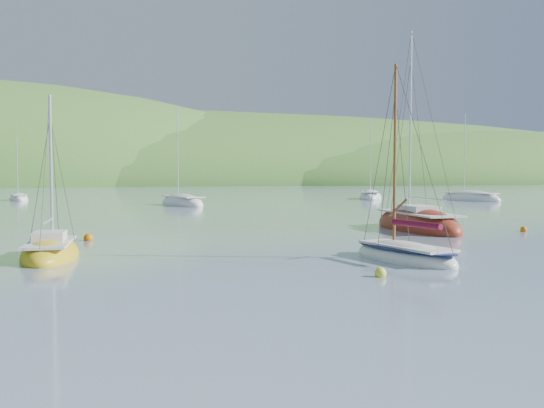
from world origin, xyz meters
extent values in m
plane|color=gray|center=(0.00, 0.00, 0.00)|extent=(700.00, 700.00, 0.00)
ellipsoid|color=#37762D|center=(0.00, 170.00, 0.00)|extent=(440.00, 110.00, 44.00)
ellipsoid|color=#37762D|center=(90.00, 160.00, 0.00)|extent=(240.00, 100.00, 34.00)
ellipsoid|color=silver|center=(3.44, 0.87, 0.10)|extent=(3.33, 5.81, 1.34)
cube|color=beige|center=(3.47, 0.77, 0.58)|extent=(2.53, 4.52, 0.10)
cylinder|color=brown|center=(3.28, 1.51, 4.20)|extent=(0.12, 0.12, 7.31)
ellipsoid|color=#0A1338|center=(3.44, 0.87, 0.48)|extent=(3.28, 5.75, 0.23)
cylinder|color=maroon|center=(3.61, 0.24, 1.49)|extent=(0.90, 2.61, 0.24)
ellipsoid|color=maroon|center=(9.84, 12.17, 0.17)|extent=(3.12, 8.90, 2.45)
cube|color=beige|center=(9.84, 11.99, 1.03)|extent=(2.33, 6.94, 0.10)
cylinder|color=silver|center=(9.83, 13.23, 6.54)|extent=(0.12, 0.12, 11.10)
cube|color=beige|center=(9.84, 11.99, 1.27)|extent=(1.68, 2.50, 0.42)
cylinder|color=silver|center=(9.85, 11.10, 1.94)|extent=(0.12, 4.26, 0.09)
ellipsoid|color=gold|center=(-10.34, 4.93, 0.11)|extent=(2.36, 5.60, 1.51)
cube|color=beige|center=(-10.35, 4.81, 0.65)|extent=(1.76, 4.37, 0.10)
cylinder|color=silver|center=(-10.32, 5.59, 3.66)|extent=(0.12, 0.12, 6.10)
cube|color=beige|center=(-10.35, 4.81, 0.89)|extent=(1.24, 1.59, 0.42)
cylinder|color=silver|center=(-10.36, 4.26, 1.56)|extent=(0.17, 2.66, 0.09)
ellipsoid|color=silver|center=(-1.52, 41.68, 0.15)|extent=(5.28, 8.31, 2.14)
cube|color=beige|center=(-1.47, 41.53, 0.91)|extent=(4.03, 6.45, 0.10)
cylinder|color=silver|center=(-1.84, 42.56, 5.57)|extent=(0.12, 0.12, 9.40)
ellipsoid|color=silver|center=(23.05, 50.36, 0.15)|extent=(5.49, 8.32, 2.13)
cube|color=beige|center=(22.99, 50.22, 0.90)|extent=(4.19, 6.45, 0.10)
cylinder|color=silver|center=(23.40, 51.24, 5.58)|extent=(0.12, 0.12, 9.43)
ellipsoid|color=silver|center=(-19.74, 57.30, 0.11)|extent=(3.45, 6.21, 1.61)
cube|color=beige|center=(-19.71, 57.19, 0.69)|extent=(2.62, 4.83, 0.10)
cylinder|color=silver|center=(-19.91, 57.99, 4.18)|extent=(0.12, 0.12, 7.06)
ellipsoid|color=silver|center=(32.90, 43.28, 0.15)|extent=(5.64, 8.40, 2.17)
cube|color=beige|center=(32.96, 43.13, 0.92)|extent=(4.31, 6.52, 0.10)
cylinder|color=silver|center=(32.53, 44.16, 5.64)|extent=(0.12, 0.12, 9.53)
sphere|color=#CDD934|center=(0.96, -2.38, 0.12)|extent=(0.40, 0.40, 0.40)
sphere|color=#C46005|center=(15.38, 9.68, 0.12)|extent=(0.39, 0.39, 0.39)
sphere|color=#C46005|center=(-9.17, 11.01, 0.12)|extent=(0.49, 0.49, 0.49)
camera|label=1|loc=(-7.42, -21.13, 3.56)|focal=40.00mm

